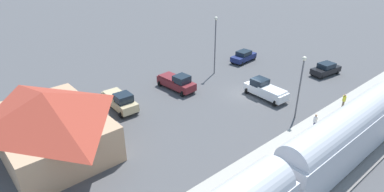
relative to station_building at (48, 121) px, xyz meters
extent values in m
plane|color=#4C4C4F|center=(-4.00, -22.00, -2.99)|extent=(200.00, 200.00, 0.00)
cube|color=slate|center=(-18.00, -22.00, -2.90)|extent=(4.80, 70.00, 0.18)
cube|color=#59544C|center=(-18.72, -22.00, -2.75)|extent=(0.10, 70.00, 0.12)
cube|color=#59544C|center=(-17.28, -22.00, -2.75)|extent=(0.10, 70.00, 0.12)
cube|color=#A8A399|center=(-14.00, -22.00, -2.84)|extent=(3.20, 46.00, 0.30)
cube|color=silver|center=(-18.00, -17.75, -0.84)|extent=(2.90, 16.57, 3.70)
cube|color=gold|center=(-16.54, -17.75, -1.14)|extent=(0.04, 15.24, 0.36)
cylinder|color=silver|center=(-18.00, -17.75, 0.91)|extent=(2.75, 15.91, 2.76)
cube|color=tan|center=(0.00, 0.00, -1.28)|extent=(11.68, 8.30, 3.43)
pyramid|color=#9E3828|center=(0.00, 0.00, 1.60)|extent=(12.48, 9.10, 2.34)
cube|color=#4C3323|center=(0.00, -4.18, -1.94)|extent=(1.10, 0.08, 2.10)
cylinder|color=#23284C|center=(-14.00, -20.61, -2.27)|extent=(0.22, 0.22, 0.85)
cylinder|color=silver|center=(-14.00, -20.61, -1.53)|extent=(0.36, 0.36, 0.62)
sphere|color=tan|center=(-14.00, -20.61, -1.10)|extent=(0.24, 0.24, 0.24)
cylinder|color=brown|center=(-13.73, -27.11, -2.27)|extent=(0.22, 0.22, 0.85)
cylinder|color=yellow|center=(-13.73, -27.11, -1.53)|extent=(0.36, 0.36, 0.62)
sphere|color=tan|center=(-13.73, -27.11, -1.10)|extent=(0.24, 0.24, 0.24)
cube|color=white|center=(-6.13, -23.09, -2.15)|extent=(5.46, 2.14, 0.92)
cube|color=#19232D|center=(-5.11, -23.13, -1.27)|extent=(1.79, 1.78, 0.84)
cylinder|color=black|center=(-3.95, -22.31, -2.61)|extent=(0.22, 0.76, 0.76)
cylinder|color=black|center=(-4.01, -24.03, -2.61)|extent=(0.22, 0.76, 0.76)
cylinder|color=black|center=(-8.25, -22.16, -2.61)|extent=(0.22, 0.76, 0.76)
cylinder|color=black|center=(-8.31, -23.88, -2.61)|extent=(0.22, 0.76, 0.76)
cube|color=white|center=(-7.08, -23.06, -1.59)|extent=(3.03, 1.96, 0.20)
cube|color=navy|center=(3.87, -30.58, -2.27)|extent=(2.27, 4.66, 0.76)
cube|color=#19232D|center=(3.87, -30.58, -1.57)|extent=(1.82, 2.31, 0.64)
cylinder|color=black|center=(4.83, -32.20, -2.65)|extent=(0.22, 0.68, 0.68)
cylinder|color=black|center=(3.24, -32.35, -2.65)|extent=(0.22, 0.68, 0.68)
cylinder|color=black|center=(4.50, -28.81, -2.65)|extent=(0.22, 0.68, 0.68)
cylinder|color=black|center=(2.91, -28.97, -2.65)|extent=(0.22, 0.68, 0.68)
cube|color=maroon|center=(2.80, -16.46, -2.15)|extent=(5.53, 2.36, 0.92)
cube|color=#19232D|center=(1.78, -16.53, -1.27)|extent=(1.85, 1.85, 0.84)
cylinder|color=black|center=(0.72, -17.48, -2.61)|extent=(0.22, 0.76, 0.76)
cylinder|color=black|center=(0.60, -15.76, -2.61)|extent=(0.22, 0.76, 0.76)
cylinder|color=black|center=(5.01, -17.16, -2.61)|extent=(0.22, 0.76, 0.76)
cylinder|color=black|center=(4.88, -15.44, -2.61)|extent=(0.22, 0.76, 0.76)
cube|color=maroon|center=(3.75, -16.39, -1.59)|extent=(3.10, 2.08, 0.20)
cube|color=#C6B284|center=(2.99, -8.49, -2.15)|extent=(5.48, 2.19, 0.92)
cube|color=#19232D|center=(1.97, -8.45, -1.27)|extent=(1.80, 1.80, 0.84)
cylinder|color=black|center=(0.81, -9.26, -2.61)|extent=(0.22, 0.76, 0.76)
cylinder|color=black|center=(0.88, -7.54, -2.61)|extent=(0.22, 0.76, 0.76)
cylinder|color=black|center=(5.10, -9.44, -2.61)|extent=(0.22, 0.76, 0.76)
cylinder|color=black|center=(5.18, -7.72, -2.61)|extent=(0.22, 0.76, 0.76)
cube|color=#C6B284|center=(3.94, -8.53, -1.59)|extent=(3.05, 1.99, 0.20)
cube|color=black|center=(-7.18, -35.29, -2.27)|extent=(2.47, 4.72, 0.76)
cube|color=#19232D|center=(-7.18, -35.29, -1.57)|extent=(1.91, 2.37, 0.64)
cylinder|color=black|center=(-6.63, -37.08, -2.65)|extent=(0.22, 0.68, 0.68)
cylinder|color=black|center=(-8.21, -36.85, -2.65)|extent=(0.22, 0.68, 0.68)
cylinder|color=black|center=(-6.14, -33.72, -2.65)|extent=(0.22, 0.68, 0.68)
cylinder|color=black|center=(-7.72, -33.49, -2.65)|extent=(0.22, 0.68, 0.68)
cylinder|color=#515156|center=(-11.20, -21.67, 0.28)|extent=(0.16, 0.16, 6.56)
sphere|color=#EAE5C6|center=(-11.20, -21.67, 3.74)|extent=(0.44, 0.44, 0.44)
cylinder|color=#515156|center=(3.41, -23.81, 0.84)|extent=(0.16, 0.16, 7.67)
sphere|color=#EAE5C6|center=(3.41, -23.81, 4.85)|extent=(0.44, 0.44, 0.44)
camera|label=1|loc=(-26.57, 6.24, 14.53)|focal=29.97mm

